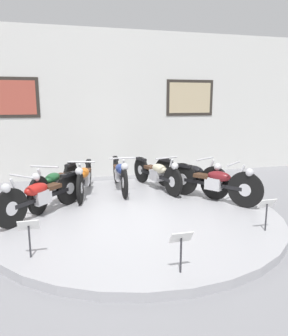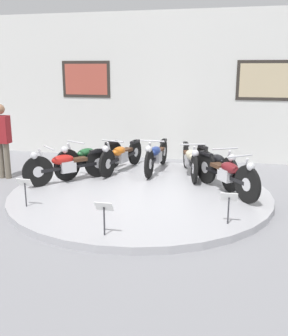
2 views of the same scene
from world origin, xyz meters
TOP-DOWN VIEW (x-y plane):
  - ground_plane at (0.00, 0.00)m, footprint 60.00×60.00m
  - display_platform at (0.00, 0.00)m, footprint 5.03×5.03m
  - back_wall at (0.00, 3.55)m, footprint 14.00×0.22m
  - motorcycle_red at (-1.63, 0.25)m, footprint 1.39×1.49m
  - motorcycle_green at (-1.39, 0.92)m, footprint 0.95×1.84m
  - motorcycle_orange at (-0.80, 1.39)m, footprint 0.59×1.94m
  - motorcycle_blue at (-0.00, 1.57)m, footprint 0.54×1.99m
  - motorcycle_cream at (0.80, 1.39)m, footprint 0.65×1.92m
  - motorcycle_black at (1.39, 0.92)m, footprint 0.99×1.82m
  - motorcycle_maroon at (1.63, 0.25)m, footprint 1.26×1.66m
  - info_placard_front_left at (-1.71, -1.33)m, footprint 0.26×0.11m
  - info_placard_front_centre at (0.00, -2.16)m, footprint 0.26×0.11m
  - info_placard_front_right at (1.71, -1.33)m, footprint 0.26×0.11m

SIDE VIEW (x-z plane):
  - ground_plane at x=0.00m, z-range 0.00..0.00m
  - display_platform at x=0.00m, z-range 0.00..0.12m
  - info_placard_front_left at x=-1.71m, z-range 0.24..0.75m
  - info_placard_front_centre at x=0.00m, z-range 0.24..0.75m
  - info_placard_front_right at x=1.71m, z-range 0.24..0.75m
  - motorcycle_cream at x=0.80m, z-range 0.11..0.89m
  - motorcycle_orange at x=-0.80m, z-range 0.11..0.90m
  - motorcycle_red at x=-1.63m, z-range 0.11..0.90m
  - motorcycle_blue at x=0.00m, z-range 0.11..0.91m
  - motorcycle_black at x=1.39m, z-range 0.12..0.93m
  - motorcycle_green at x=-1.39m, z-range 0.12..0.93m
  - motorcycle_maroon at x=1.63m, z-range 0.12..0.93m
  - back_wall at x=0.00m, z-range 0.00..3.92m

